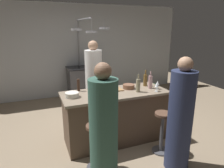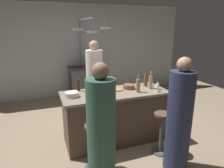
# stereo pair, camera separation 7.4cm
# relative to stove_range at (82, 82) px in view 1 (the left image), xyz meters

# --- Properties ---
(ground_plane) EXTENTS (9.00, 9.00, 0.00)m
(ground_plane) POSITION_rel_stove_range_xyz_m (0.00, -2.45, -0.45)
(ground_plane) COLOR gray
(back_wall) EXTENTS (6.40, 0.16, 2.60)m
(back_wall) POSITION_rel_stove_range_xyz_m (0.00, 0.40, 0.85)
(back_wall) COLOR #B2B7BC
(back_wall) RESTS_ON ground_plane
(kitchen_island) EXTENTS (1.80, 0.72, 0.90)m
(kitchen_island) POSITION_rel_stove_range_xyz_m (0.00, -2.45, 0.01)
(kitchen_island) COLOR brown
(kitchen_island) RESTS_ON ground_plane
(stove_range) EXTENTS (0.80, 0.64, 0.89)m
(stove_range) POSITION_rel_stove_range_xyz_m (0.00, 0.00, 0.00)
(stove_range) COLOR #47474C
(stove_range) RESTS_ON ground_plane
(chef) EXTENTS (0.36, 0.36, 1.70)m
(chef) POSITION_rel_stove_range_xyz_m (-0.07, -1.41, 0.34)
(chef) COLOR white
(chef) RESTS_ON ground_plane
(bar_stool_right) EXTENTS (0.28, 0.28, 0.68)m
(bar_stool_right) POSITION_rel_stove_range_xyz_m (0.55, -3.07, -0.07)
(bar_stool_right) COLOR #4C4C51
(bar_stool_right) RESTS_ON ground_plane
(guest_right) EXTENTS (0.34, 0.34, 1.60)m
(guest_right) POSITION_rel_stove_range_xyz_m (0.54, -3.45, 0.30)
(guest_right) COLOR #262D4C
(guest_right) RESTS_ON ground_plane
(bar_stool_left) EXTENTS (0.28, 0.28, 0.68)m
(bar_stool_left) POSITION_rel_stove_range_xyz_m (-0.55, -3.07, -0.07)
(bar_stool_left) COLOR #4C4C51
(bar_stool_left) RESTS_ON ground_plane
(guest_left) EXTENTS (0.34, 0.34, 1.59)m
(guest_left) POSITION_rel_stove_range_xyz_m (-0.56, -3.44, 0.29)
(guest_left) COLOR #33594C
(guest_left) RESTS_ON ground_plane
(overhead_pot_rack) EXTENTS (0.88, 1.37, 2.17)m
(overhead_pot_rack) POSITION_rel_stove_range_xyz_m (0.02, -0.52, 1.24)
(overhead_pot_rack) COLOR gray
(overhead_pot_rack) RESTS_ON ground_plane
(potted_plant) EXTENTS (0.36, 0.36, 0.52)m
(potted_plant) POSITION_rel_stove_range_xyz_m (1.67, -1.07, -0.15)
(potted_plant) COLOR brown
(potted_plant) RESTS_ON ground_plane
(cutting_board) EXTENTS (0.32, 0.22, 0.02)m
(cutting_board) POSITION_rel_stove_range_xyz_m (0.00, -2.35, 0.46)
(cutting_board) COLOR #997047
(cutting_board) RESTS_ON kitchen_island
(pepper_mill) EXTENTS (0.05, 0.05, 0.21)m
(pepper_mill) POSITION_rel_stove_range_xyz_m (-0.56, -2.17, 0.56)
(pepper_mill) COLOR #382319
(pepper_mill) RESTS_ON kitchen_island
(wine_bottle_rose) EXTENTS (0.07, 0.07, 0.31)m
(wine_bottle_rose) POSITION_rel_stove_range_xyz_m (0.66, -2.48, 0.57)
(wine_bottle_rose) COLOR #B78C8E
(wine_bottle_rose) RESTS_ON kitchen_island
(wine_bottle_amber) EXTENTS (0.07, 0.07, 0.30)m
(wine_bottle_amber) POSITION_rel_stove_range_xyz_m (0.66, -2.31, 0.57)
(wine_bottle_amber) COLOR brown
(wine_bottle_amber) RESTS_ON kitchen_island
(wine_bottle_white) EXTENTS (0.07, 0.07, 0.30)m
(wine_bottle_white) POSITION_rel_stove_range_xyz_m (0.36, -2.59, 0.57)
(wine_bottle_white) COLOR gray
(wine_bottle_white) RESTS_ON kitchen_island
(wine_glass_by_chef) EXTENTS (0.07, 0.07, 0.15)m
(wine_glass_by_chef) POSITION_rel_stove_range_xyz_m (0.66, -2.68, 0.56)
(wine_glass_by_chef) COLOR silver
(wine_glass_by_chef) RESTS_ON kitchen_island
(wine_glass_near_left_guest) EXTENTS (0.07, 0.07, 0.15)m
(wine_glass_near_left_guest) POSITION_rel_stove_range_xyz_m (0.75, -2.58, 0.56)
(wine_glass_near_left_guest) COLOR silver
(wine_glass_near_left_guest) RESTS_ON kitchen_island
(mixing_bowl_wooden) EXTENTS (0.21, 0.21, 0.07)m
(mixing_bowl_wooden) POSITION_rel_stove_range_xyz_m (0.30, -2.35, 0.49)
(mixing_bowl_wooden) COLOR brown
(mixing_bowl_wooden) RESTS_ON kitchen_island
(mixing_bowl_ceramic) EXTENTS (0.21, 0.21, 0.08)m
(mixing_bowl_ceramic) POSITION_rel_stove_range_xyz_m (-0.73, -2.44, 0.49)
(mixing_bowl_ceramic) COLOR silver
(mixing_bowl_ceramic) RESTS_ON kitchen_island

